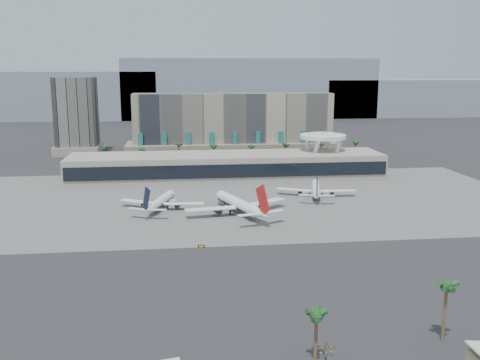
{
  "coord_description": "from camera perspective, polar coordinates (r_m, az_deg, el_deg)",
  "views": [
    {
      "loc": [
        -26.01,
        -176.74,
        56.89
      ],
      "look_at": [
        -0.95,
        40.0,
        11.84
      ],
      "focal_mm": 40.0,
      "sensor_mm": 36.0,
      "label": 1
    }
  ],
  "objects": [
    {
      "name": "airliner_right",
      "position": [
        246.93,
        8.11,
        -0.99
      ],
      "size": [
        35.73,
        37.11,
        13.02
      ],
      "rotation": [
        0.0,
        0.0,
        -0.24
      ],
      "color": "white",
      "rests_on": "ground"
    },
    {
      "name": "taxiway_sign",
      "position": [
        175.9,
        -4.15,
        -7.07
      ],
      "size": [
        2.2,
        0.57,
        0.99
      ],
      "rotation": [
        0.0,
        0.0,
        -0.12
      ],
      "color": "black",
      "rests_on": "ground"
    },
    {
      "name": "palm_row",
      "position": [
        326.74,
        -0.73,
        3.5
      ],
      "size": [
        157.8,
        2.8,
        13.1
      ],
      "color": "brown",
      "rests_on": "ground"
    },
    {
      "name": "apron_pad",
      "position": [
        240.03,
        -0.19,
        -2.04
      ],
      "size": [
        260.0,
        130.0,
        0.06
      ],
      "primitive_type": "cube",
      "color": "#5B5B59",
      "rests_on": "ground"
    },
    {
      "name": "near_palm_a",
      "position": [
        108.68,
        8.14,
        -14.73
      ],
      "size": [
        6.0,
        6.0,
        11.62
      ],
      "color": "brown",
      "rests_on": "ground"
    },
    {
      "name": "service_vehicle_a",
      "position": [
        231.29,
        -7.34,
        -2.39
      ],
      "size": [
        4.63,
        2.4,
        2.22
      ],
      "primitive_type": "cube",
      "rotation": [
        0.0,
        0.0,
        -0.04
      ],
      "color": "silver",
      "rests_on": "ground"
    },
    {
      "name": "hotel",
      "position": [
        355.27,
        -0.74,
        5.19
      ],
      "size": [
        140.0,
        30.0,
        42.0
      ],
      "color": "tan",
      "rests_on": "ground"
    },
    {
      "name": "service_vehicle_b",
      "position": [
        222.7,
        -1.15,
        -2.89
      ],
      "size": [
        3.67,
        2.11,
        1.88
      ],
      "primitive_type": "cube",
      "rotation": [
        0.0,
        0.0,
        -0.01
      ],
      "color": "silver",
      "rests_on": "ground"
    },
    {
      "name": "terminal",
      "position": [
        292.13,
        -1.39,
        1.73
      ],
      "size": [
        170.0,
        32.5,
        14.5
      ],
      "color": "#B4AA9E",
      "rests_on": "ground"
    },
    {
      "name": "airliner_centre",
      "position": [
        214.57,
        -0.1,
        -2.6
      ],
      "size": [
        42.84,
        44.25,
        15.98
      ],
      "rotation": [
        0.0,
        0.0,
        0.35
      ],
      "color": "white",
      "rests_on": "ground"
    },
    {
      "name": "airliner_left",
      "position": [
        224.26,
        -8.52,
        -2.29
      ],
      "size": [
        35.39,
        36.65,
        13.03
      ],
      "rotation": [
        0.0,
        0.0,
        -0.3
      ],
      "color": "white",
      "rests_on": "ground"
    },
    {
      "name": "near_palm_b",
      "position": [
        122.59,
        21.14,
        -11.11
      ],
      "size": [
        6.0,
        6.0,
        13.95
      ],
      "color": "brown",
      "rests_on": "ground"
    },
    {
      "name": "office_tower",
      "position": [
        384.51,
        -17.0,
        6.09
      ],
      "size": [
        30.0,
        30.0,
        52.0
      ],
      "color": "black",
      "rests_on": "ground"
    },
    {
      "name": "ground",
      "position": [
        187.48,
        1.7,
        -6.0
      ],
      "size": [
        900.0,
        900.0,
        0.0
      ],
      "primitive_type": "plane",
      "color": "#232326",
      "rests_on": "ground"
    },
    {
      "name": "saucer_structure",
      "position": [
        306.17,
        8.83,
        4.32
      ],
      "size": [
        26.0,
        26.0,
        21.89
      ],
      "color": "white",
      "rests_on": "ground"
    },
    {
      "name": "mountain_ridge",
      "position": [
        649.54,
        -1.85,
        9.28
      ],
      "size": [
        680.0,
        60.0,
        70.0
      ],
      "color": "gray",
      "rests_on": "ground"
    }
  ]
}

